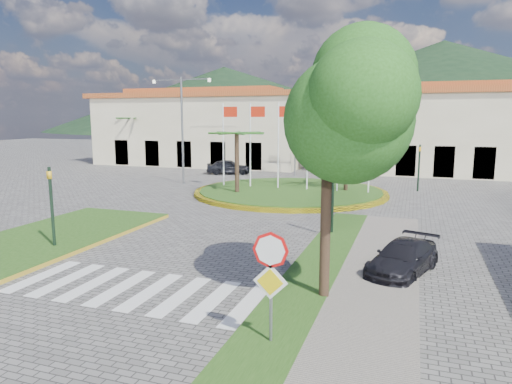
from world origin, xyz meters
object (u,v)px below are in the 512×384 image
(roundabout_island, at_px, (290,191))
(car_side_right, at_px, (403,258))
(car_dark_a, at_px, (229,167))
(stop_sign, at_px, (271,271))
(deciduous_tree, at_px, (328,111))
(car_dark_b, at_px, (344,169))
(white_van, at_px, (225,162))

(roundabout_island, relative_size, car_side_right, 3.47)
(car_dark_a, xyz_separation_m, car_side_right, (15.50, -22.54, -0.13))
(stop_sign, relative_size, car_dark_a, 0.68)
(deciduous_tree, relative_size, car_side_right, 1.86)
(car_dark_a, relative_size, car_dark_b, 1.04)
(stop_sign, bearing_deg, car_dark_b, 95.41)
(stop_sign, distance_m, car_side_right, 6.74)
(car_dark_b, distance_m, car_side_right, 25.13)
(stop_sign, height_order, car_side_right, stop_sign)
(car_dark_b, bearing_deg, roundabout_island, -170.97)
(car_dark_a, bearing_deg, deciduous_tree, -170.77)
(roundabout_island, height_order, stop_sign, roundabout_island)
(roundabout_island, bearing_deg, white_van, 127.51)
(stop_sign, height_order, car_dark_a, stop_sign)
(car_side_right, bearing_deg, deciduous_tree, -105.04)
(stop_sign, height_order, white_van, stop_sign)
(stop_sign, bearing_deg, deciduous_tree, 78.82)
(car_dark_b, bearing_deg, car_dark_a, 120.90)
(stop_sign, relative_size, car_side_right, 0.72)
(stop_sign, xyz_separation_m, deciduous_tree, (0.60, 3.04, 3.38))
(car_dark_a, height_order, car_side_right, car_dark_a)
(car_side_right, bearing_deg, stop_sign, -94.90)
(white_van, xyz_separation_m, car_dark_a, (2.48, -5.07, 0.09))
(deciduous_tree, height_order, car_side_right, deciduous_tree)
(car_side_right, bearing_deg, white_van, 141.31)
(deciduous_tree, xyz_separation_m, car_dark_b, (-3.50, 27.57, -4.56))
(stop_sign, relative_size, white_van, 0.65)
(roundabout_island, xyz_separation_m, white_van, (-10.48, 13.66, 0.40))
(car_dark_b, xyz_separation_m, car_side_right, (5.50, -24.52, -0.09))
(white_van, bearing_deg, car_dark_b, -123.55)
(roundabout_island, distance_m, car_dark_b, 10.76)
(roundabout_island, distance_m, white_van, 17.22)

